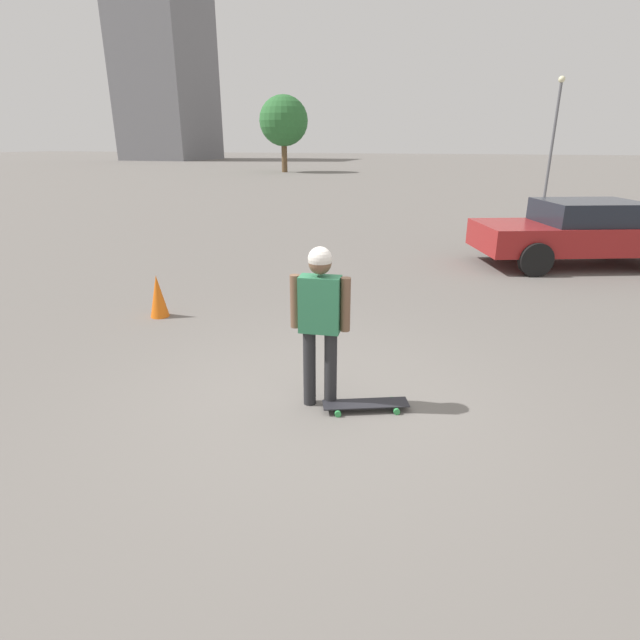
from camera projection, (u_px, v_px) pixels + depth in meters
name	position (u px, v px, depth m)	size (l,w,h in m)	color
ground_plane	(320.00, 404.00, 5.16)	(220.00, 220.00, 0.00)	slate
person	(320.00, 312.00, 4.82)	(0.23, 0.59, 1.65)	#262628
skateboard	(366.00, 404.00, 5.03)	(0.51, 0.88, 0.08)	#232328
car_parked_near	(582.00, 232.00, 10.72)	(3.17, 4.71, 1.38)	maroon
building_block_distant	(166.00, 69.00, 69.57)	(11.79, 10.39, 24.07)	slate
tree_distant	(284.00, 121.00, 42.29)	(4.13, 4.13, 6.27)	brown
traffic_cone	(158.00, 296.00, 7.63)	(0.28, 0.28, 0.66)	orange
lamp_post	(554.00, 129.00, 21.83)	(0.28, 0.28, 5.18)	#59595E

